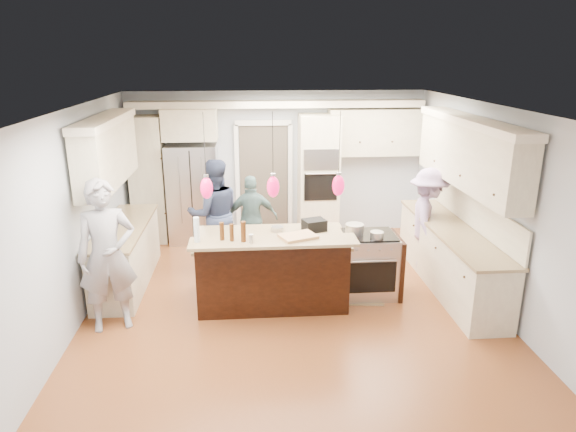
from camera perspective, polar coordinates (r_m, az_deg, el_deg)
name	(u,v)px	position (r m, az deg, el deg)	size (l,w,h in m)	color
ground_plane	(290,301)	(7.36, 0.22, -9.40)	(6.00, 6.00, 0.00)	#A35C2C
room_shell	(290,175)	(6.73, 0.24, 4.53)	(5.54, 6.04, 2.72)	#B2BCC6
refrigerator	(194,193)	(9.54, -10.44, 2.49)	(0.90, 0.70, 1.80)	#B7B7BC
oven_column	(318,177)	(9.54, 3.39, 4.31)	(0.72, 0.69, 2.30)	beige
back_upper_cabinets	(237,150)	(9.44, -5.74, 7.33)	(5.30, 0.61, 2.54)	beige
right_counter_run	(457,219)	(7.80, 18.24, -0.34)	(0.64, 3.10, 2.51)	beige
left_cabinets	(119,217)	(7.91, -18.22, -0.09)	(0.64, 2.30, 2.51)	beige
kitchen_island	(272,268)	(7.20, -1.79, -5.76)	(2.10, 1.46, 1.12)	black
island_range	(370,264)	(7.47, 9.07, -5.33)	(0.82, 0.71, 0.92)	#B7B7BC
pendant_lights	(273,186)	(6.22, -1.67, 3.30)	(1.75, 0.15, 1.03)	black
person_bar_end	(107,256)	(6.69, -19.46, -4.22)	(0.71, 0.46, 1.94)	gray
person_far_left	(215,214)	(8.29, -8.17, 0.23)	(0.86, 0.67, 1.78)	#2A3451
person_far_right	(252,218)	(8.54, -4.02, -0.27)	(0.85, 0.35, 1.45)	slate
person_range_side	(427,220)	(8.36, 15.23, -0.48)	(1.08, 0.62, 1.67)	#A388B7
floor_rug	(360,292)	(7.68, 7.97, -8.32)	(0.60, 0.88, 0.01)	olive
water_bottle	(197,230)	(6.39, -10.12, -1.51)	(0.07, 0.07, 0.32)	silver
beer_bottle_a	(232,233)	(6.38, -6.27, -1.84)	(0.05, 0.05, 0.22)	#43220C
beer_bottle_b	(243,232)	(6.33, -4.98, -1.74)	(0.06, 0.06, 0.26)	#43220C
beer_bottle_c	(222,231)	(6.42, -7.36, -1.68)	(0.06, 0.06, 0.23)	#43220C
drink_can	(251,239)	(6.30, -4.12, -2.54)	(0.06, 0.06, 0.11)	#B7B7BC
cutting_board	(298,236)	(6.48, 1.14, -2.27)	(0.44, 0.31, 0.03)	tan
pot_large	(354,229)	(7.23, 7.40, -1.47)	(0.26, 0.26, 0.15)	#B7B7BC
pot_small	(377,235)	(7.14, 9.84, -2.09)	(0.18, 0.18, 0.09)	#B7B7BC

